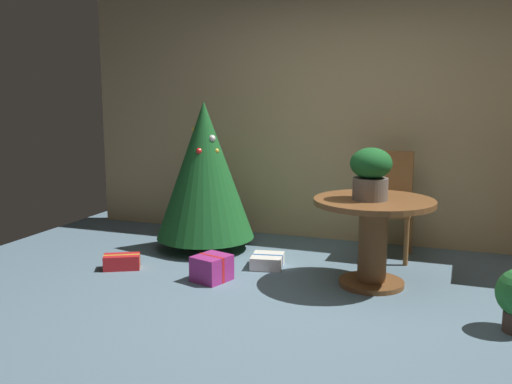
# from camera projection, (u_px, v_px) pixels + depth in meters

# --- Properties ---
(ground_plane) EXTENTS (6.60, 6.60, 0.00)m
(ground_plane) POSITION_uv_depth(u_px,v_px,m) (292.00, 315.00, 3.98)
(ground_plane) COLOR slate
(back_wall_panel) EXTENTS (6.00, 0.10, 2.60)m
(back_wall_panel) POSITION_uv_depth(u_px,v_px,m) (356.00, 116.00, 5.80)
(back_wall_panel) COLOR tan
(back_wall_panel) RESTS_ON ground_plane
(round_dining_table) EXTENTS (0.95, 0.95, 0.71)m
(round_dining_table) POSITION_uv_depth(u_px,v_px,m) (373.00, 229.00, 4.51)
(round_dining_table) COLOR brown
(round_dining_table) RESTS_ON ground_plane
(flower_vase) EXTENTS (0.32, 0.33, 0.41)m
(flower_vase) POSITION_uv_depth(u_px,v_px,m) (371.00, 172.00, 4.41)
(flower_vase) COLOR #665B51
(flower_vase) RESTS_ON round_dining_table
(wooden_chair_far) EXTENTS (0.45, 0.45, 0.99)m
(wooden_chair_far) POSITION_uv_depth(u_px,v_px,m) (389.00, 199.00, 5.37)
(wooden_chair_far) COLOR brown
(wooden_chair_far) RESTS_ON ground_plane
(holiday_tree) EXTENTS (0.96, 0.96, 1.45)m
(holiday_tree) POSITION_uv_depth(u_px,v_px,m) (205.00, 170.00, 5.54)
(holiday_tree) COLOR brown
(holiday_tree) RESTS_ON ground_plane
(gift_box_purple) EXTENTS (0.32, 0.34, 0.21)m
(gift_box_purple) POSITION_uv_depth(u_px,v_px,m) (212.00, 268.00, 4.69)
(gift_box_purple) COLOR #9E287A
(gift_box_purple) RESTS_ON ground_plane
(gift_box_cream) EXTENTS (0.32, 0.34, 0.11)m
(gift_box_cream) POSITION_uv_depth(u_px,v_px,m) (267.00, 261.00, 5.06)
(gift_box_cream) COLOR silver
(gift_box_cream) RESTS_ON ground_plane
(gift_box_red) EXTENTS (0.35, 0.30, 0.13)m
(gift_box_red) POSITION_uv_depth(u_px,v_px,m) (122.00, 262.00, 5.01)
(gift_box_red) COLOR red
(gift_box_red) RESTS_ON ground_plane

